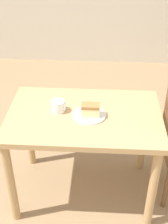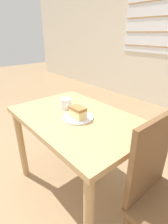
% 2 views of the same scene
% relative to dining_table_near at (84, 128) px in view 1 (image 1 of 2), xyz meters
% --- Properties ---
extents(dining_table_near, '(1.05, 0.69, 0.74)m').
position_rel_dining_table_near_xyz_m(dining_table_near, '(0.00, 0.00, 0.00)').
color(dining_table_near, tan).
rests_on(dining_table_near, ground_plane).
extents(plate, '(0.23, 0.23, 0.01)m').
position_rel_dining_table_near_xyz_m(plate, '(0.04, -0.02, 0.12)').
color(plate, white).
rests_on(plate, dining_table_near).
extents(cake_slice, '(0.12, 0.07, 0.08)m').
position_rel_dining_table_near_xyz_m(cake_slice, '(0.05, -0.03, 0.17)').
color(cake_slice, beige).
rests_on(cake_slice, plate).
extents(coffee_mug, '(0.10, 0.09, 0.08)m').
position_rel_dining_table_near_xyz_m(coffee_mug, '(-0.17, 0.02, 0.16)').
color(coffee_mug, white).
rests_on(coffee_mug, dining_table_near).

